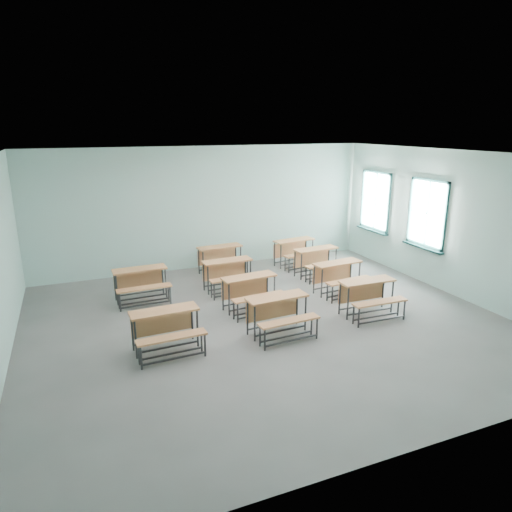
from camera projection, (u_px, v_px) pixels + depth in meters
The scene contains 11 objects.
room at pixel (271, 242), 8.51m from camera, with size 9.04×8.04×3.24m.
desk_unit_r0c0 at pixel (166, 325), 7.63m from camera, with size 1.17×0.81×0.71m.
desk_unit_r0c1 at pixel (280, 310), 8.24m from camera, with size 1.19×0.83×0.71m.
desk_unit_r0c2 at pixel (370, 293), 9.10m from camera, with size 1.16×0.79×0.71m.
desk_unit_r1c1 at pixel (251, 288), 9.36m from camera, with size 1.21×0.87×0.71m.
desk_unit_r1c2 at pixel (340, 273), 10.30m from camera, with size 1.20×0.86×0.71m.
desk_unit_r2c0 at pixel (141, 280), 9.85m from camera, with size 1.16×0.80×0.71m.
desk_unit_r2c1 at pixel (229, 271), 10.47m from camera, with size 1.17×0.81×0.71m.
desk_unit_r2c2 at pixel (318, 258), 11.48m from camera, with size 1.20×0.86×0.71m.
desk_unit_r3c1 at pixel (221, 256), 11.67m from camera, with size 1.21×0.87×0.71m.
desk_unit_r3c2 at pixel (296, 249), 12.35m from camera, with size 1.24×0.91×0.71m.
Camera 1 is at (-3.31, -7.49, 3.69)m, focal length 32.00 mm.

